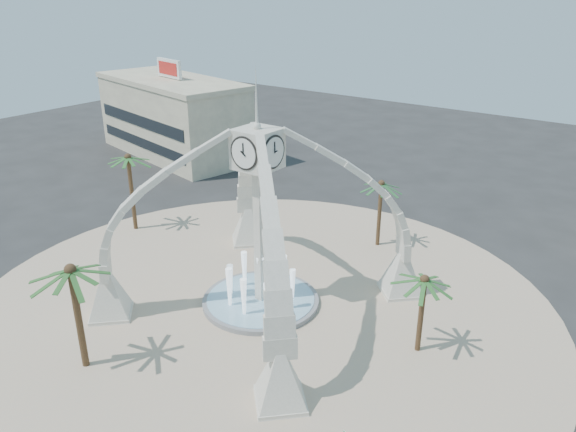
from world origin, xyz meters
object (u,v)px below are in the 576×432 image
Objects in this scene: clock_tower at (259,217)px; palm_west at (128,158)px; fountain at (261,300)px; palm_east at (425,280)px; palm_south at (70,271)px; palm_north at (381,184)px.

clock_tower is 2.41× the size of palm_west.
palm_east reaches higher than fountain.
clock_tower is 2.24× the size of fountain.
fountain is 11.94m from palm_east.
palm_west is (-17.05, 3.18, 0.10)m from clock_tower.
palm_south is at bearing -47.62° from palm_west.
clock_tower reaches higher than palm_west.
palm_north is at bearing 81.21° from clock_tower.
palm_west is at bearing 169.43° from clock_tower.
palm_north is at bearing 127.48° from palm_east.
clock_tower is at bearing -90.00° from fountain.
fountain is at bearing -172.36° from palm_east.
fountain is at bearing 71.18° from palm_south.
palm_west is 19.60m from palm_south.
fountain is at bearing 90.00° from clock_tower.
palm_south is (-3.85, -11.29, -0.32)m from clock_tower.
palm_west is (-28.01, 1.71, 1.80)m from palm_east.
fountain is 14.23m from palm_north.
palm_south reaches higher than palm_east.
palm_east is (10.95, 1.47, 4.51)m from fountain.
clock_tower is 6.20m from fountain.
palm_south is at bearing -108.82° from clock_tower.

